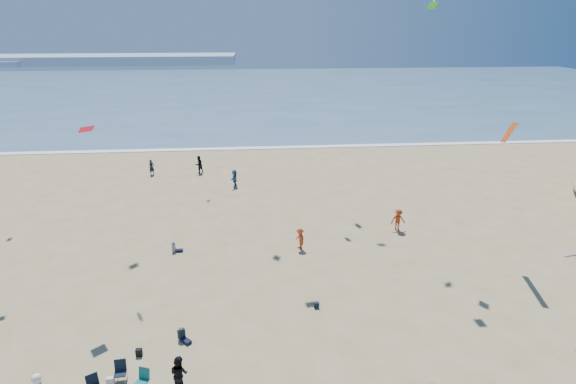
{
  "coord_description": "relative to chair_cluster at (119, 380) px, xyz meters",
  "views": [
    {
      "loc": [
        0.37,
        -11.28,
        15.48
      ],
      "look_at": [
        2.0,
        8.0,
        8.06
      ],
      "focal_mm": 28.0,
      "sensor_mm": 36.0,
      "label": 1
    }
  ],
  "objects": [
    {
      "name": "ocean",
      "position": [
        5.83,
        90.04,
        -0.47
      ],
      "size": [
        220.0,
        100.0,
        0.06
      ],
      "primitive_type": "cube",
      "color": "#476B84",
      "rests_on": "ground"
    },
    {
      "name": "surf_line",
      "position": [
        5.83,
        40.04,
        -0.46
      ],
      "size": [
        220.0,
        1.2,
        0.08
      ],
      "primitive_type": "cube",
      "color": "white",
      "rests_on": "ground"
    },
    {
      "name": "headland_far",
      "position": [
        -54.17,
        165.04,
        1.1
      ],
      "size": [
        110.0,
        20.0,
        3.2
      ],
      "primitive_type": "cube",
      "color": "#7A8EA8",
      "rests_on": "ground"
    },
    {
      "name": "standing_flyers",
      "position": [
        8.87,
        8.03,
        0.37
      ],
      "size": [
        30.28,
        44.09,
        1.91
      ],
      "color": "#374597",
      "rests_on": "ground"
    },
    {
      "name": "chair_cluster",
      "position": [
        0.0,
        0.0,
        0.0
      ],
      "size": [
        2.79,
        1.54,
        1.0
      ],
      "color": "black",
      "rests_on": "ground"
    },
    {
      "name": "white_tote",
      "position": [
        -0.48,
        0.28,
        -0.3
      ],
      "size": [
        0.35,
        0.2,
        0.4
      ],
      "primitive_type": "cube",
      "color": "silver",
      "rests_on": "ground"
    },
    {
      "name": "black_backpack",
      "position": [
        0.38,
        2.11,
        -0.31
      ],
      "size": [
        0.3,
        0.22,
        0.38
      ],
      "primitive_type": "cube",
      "color": "black",
      "rests_on": "ground"
    },
    {
      "name": "navy_bag",
      "position": [
        9.67,
        5.3,
        -0.33
      ],
      "size": [
        0.28,
        0.18,
        0.34
      ],
      "primitive_type": "cube",
      "color": "black",
      "rests_on": "ground"
    },
    {
      "name": "kites_aloft",
      "position": [
        14.01,
        8.52,
        14.63
      ],
      "size": [
        38.62,
        41.49,
        27.32
      ],
      "color": "white",
      "rests_on": "ground"
    }
  ]
}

